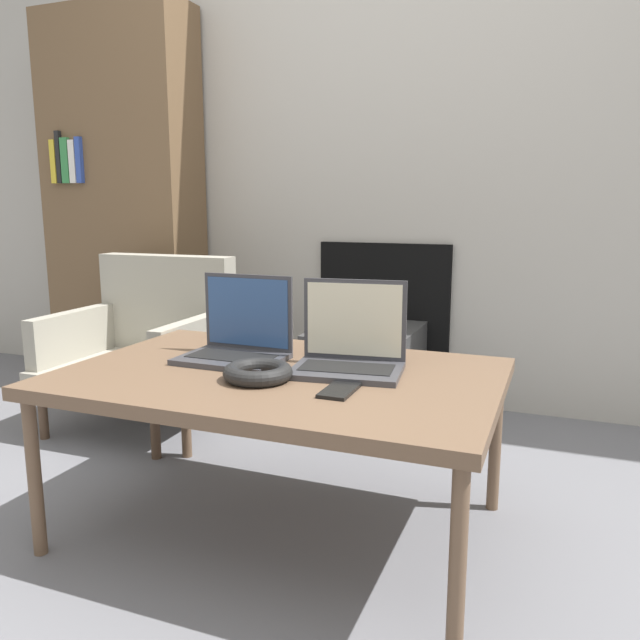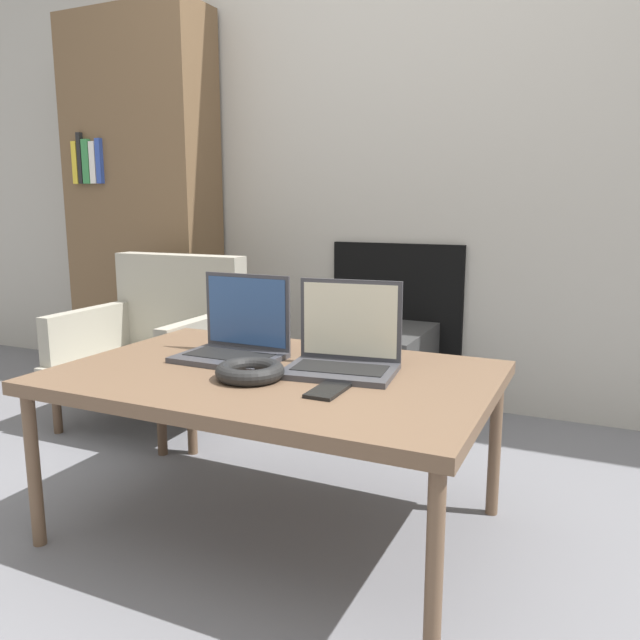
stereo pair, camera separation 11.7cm
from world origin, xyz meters
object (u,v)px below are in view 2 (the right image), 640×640
at_px(armchair, 160,337).
at_px(laptop_right, 344,350).
at_px(tv, 376,373).
at_px(phone, 328,391).
at_px(laptop_left, 236,339).
at_px(headphones, 250,371).

bearing_deg(armchair, laptop_right, -27.89).
bearing_deg(tv, phone, -75.97).
distance_m(tv, armchair, 0.94).
relative_size(laptop_left, armchair, 0.42).
height_order(laptop_left, armchair, laptop_left).
distance_m(laptop_right, armchair, 1.23).
bearing_deg(headphones, armchair, 140.68).
relative_size(headphones, phone, 1.33).
height_order(laptop_left, laptop_right, same).
relative_size(phone, armchair, 0.20).
height_order(laptop_left, headphones, laptop_left).
height_order(laptop_left, phone, laptop_left).
relative_size(laptop_left, headphones, 1.63).
distance_m(headphones, armchair, 1.17).
height_order(headphones, armchair, armchair).
bearing_deg(headphones, phone, -5.47).
bearing_deg(tv, armchair, -154.61).
xyz_separation_m(laptop_right, armchair, (-1.09, 0.55, -0.17)).
relative_size(laptop_right, tv, 0.61).
bearing_deg(tv, laptop_right, -75.53).
bearing_deg(laptop_left, armchair, 144.25).
bearing_deg(headphones, laptop_right, 44.44).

